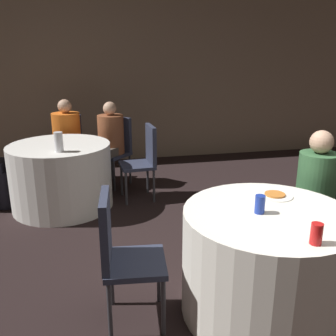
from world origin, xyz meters
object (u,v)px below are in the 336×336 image
Objects in this scene: person_green_jacket at (312,200)px; person_orange_shirt at (67,141)px; table_far at (61,176)px; pizza_plate_near at (275,195)px; chair_near_northeast at (318,198)px; chair_far_north at (68,142)px; chair_far_east at (144,156)px; chair_near_west at (120,249)px; chair_far_northeast at (116,145)px; soda_can_blue at (260,204)px; soda_can_red at (316,234)px; bottle_far at (59,142)px; table_near at (265,263)px; person_floral_shirt at (108,145)px.

person_green_jacket reaches higher than person_orange_shirt.
pizza_plate_near is at bearing -50.02° from table_far.
chair_near_northeast and chair_far_north have the same top height.
chair_far_east and chair_far_north have the same top height.
person_green_jacket reaches higher than chair_near_west.
chair_far_northeast is at bearing 171.82° from person_orange_shirt.
chair_far_northeast is (-0.29, 0.64, 0.00)m from chair_far_east.
chair_near_west and chair_far_northeast have the same top height.
table_far is 0.99× the size of person_green_jacket.
person_green_jacket is at bearing 130.41° from chair_far_north.
soda_can_blue is at bearing 87.44° from chair_near_northeast.
soda_can_red is at bearing 115.95° from person_orange_shirt.
table_far is 0.59m from bottle_far.
pizza_plate_near is 2.31m from bottle_far.
table_near is at bearing 90.00° from person_green_jacket.
table_far is 2.79m from chair_near_northeast.
chair_near_west is at bearing 130.62° from chair_far_northeast.
chair_near_northeast is 3.42m from chair_far_north.
soda_can_red reaches higher than table_near.
chair_far_northeast is 0.17m from person_floral_shirt.
table_near is 2.68m from table_far.
soda_can_blue reaches higher than pizza_plate_near.
chair_far_east is 2.81m from soda_can_red.
soda_can_blue is 0.58× the size of bottle_far.
person_green_jacket reaches higher than chair_far_northeast.
soda_can_blue is (1.41, -2.23, 0.44)m from table_far.
chair_far_east is at bearing 138.45° from chair_far_north.
soda_can_red is (-0.73, -1.05, 0.27)m from chair_near_northeast.
table_near is 3.39m from person_orange_shirt.
table_far is at bearing 90.00° from person_floral_shirt.
person_orange_shirt is at bearing 1.18° from person_green_jacket.
pizza_plate_near is 0.72m from soda_can_red.
bottle_far is at bearing 103.73° from person_floral_shirt.
soda_can_red is (1.48, -3.51, 0.22)m from person_orange_shirt.
chair_near_northeast is (2.26, -1.62, 0.17)m from table_far.
bottle_far is at bearing 18.50° from person_green_jacket.
chair_near_northeast is 0.79× the size of person_orange_shirt.
chair_far_north is at bearing 112.80° from soda_can_blue.
table_near is 1.24× the size of chair_near_northeast.
chair_near_west is at bearing 68.12° from chair_near_northeast.
chair_far_north reaches higher than table_far.
chair_far_east is at bearing 159.26° from chair_far_northeast.
person_orange_shirt is 4.47× the size of pizza_plate_near.
pizza_plate_near is (0.17, 0.26, 0.39)m from table_near.
chair_far_northeast is 3.55× the size of pizza_plate_near.
person_floral_shirt reaches higher than soda_can_red.
soda_can_red is at bearing 107.27° from chair_near_northeast.
person_orange_shirt is (0.04, 0.84, 0.22)m from table_far.
chair_far_east is 1.00× the size of chair_far_north.
chair_far_east is 1.22m from person_orange_shirt.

